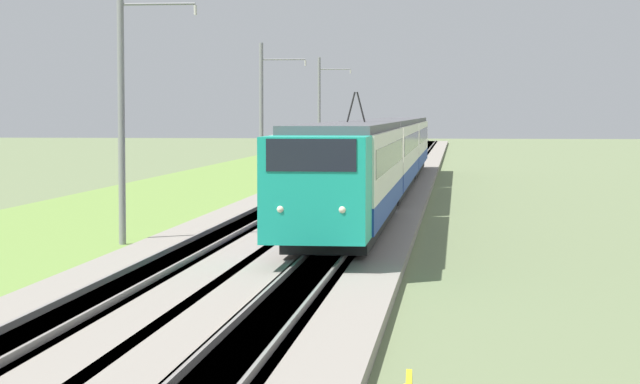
# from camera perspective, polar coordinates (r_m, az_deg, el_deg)

# --- Properties ---
(ballast_main) EXTENTS (240.00, 4.40, 0.30)m
(ballast_main) POSITION_cam_1_polar(r_m,az_deg,el_deg) (56.47, -1.51, -0.56)
(ballast_main) COLOR gray
(ballast_main) RESTS_ON ground
(ballast_adjacent) EXTENTS (240.00, 4.40, 0.30)m
(ballast_adjacent) POSITION_cam_1_polar(r_m,az_deg,el_deg) (56.06, 2.62, -0.60)
(ballast_adjacent) COLOR gray
(ballast_adjacent) RESTS_ON ground
(track_main) EXTENTS (240.00, 1.57, 0.45)m
(track_main) POSITION_cam_1_polar(r_m,az_deg,el_deg) (56.47, -1.51, -0.55)
(track_main) COLOR #4C4238
(track_main) RESTS_ON ground
(track_adjacent) EXTENTS (240.00, 1.57, 0.45)m
(track_adjacent) POSITION_cam_1_polar(r_m,az_deg,el_deg) (56.06, 2.62, -0.59)
(track_adjacent) COLOR #4C4238
(track_adjacent) RESTS_ON ground
(grass_verge) EXTENTS (240.00, 10.95, 0.12)m
(grass_verge) POSITION_cam_1_polar(r_m,az_deg,el_deg) (57.71, -7.85, -0.60)
(grass_verge) COLOR olive
(grass_verge) RESTS_ON ground
(passenger_train) EXTENTS (60.20, 2.83, 5.04)m
(passenger_train) POSITION_cam_1_polar(r_m,az_deg,el_deg) (61.04, 2.94, 1.82)
(passenger_train) COLOR #19A88E
(passenger_train) RESTS_ON ground
(catenary_mast_mid) EXTENTS (0.22, 2.56, 8.60)m
(catenary_mast_mid) POSITION_cam_1_polar(r_m,az_deg,el_deg) (39.86, -8.99, 3.80)
(catenary_mast_mid) COLOR slate
(catenary_mast_mid) RESTS_ON ground
(catenary_mast_far) EXTENTS (0.22, 2.56, 8.05)m
(catenary_mast_far) POSITION_cam_1_polar(r_m,az_deg,el_deg) (67.44, -2.65, 3.54)
(catenary_mast_far) COLOR slate
(catenary_mast_far) RESTS_ON ground
(catenary_mast_distant) EXTENTS (0.22, 2.56, 8.50)m
(catenary_mast_distant) POSITION_cam_1_polar(r_m,az_deg,el_deg) (95.37, -0.00, 3.71)
(catenary_mast_distant) COLOR slate
(catenary_mast_distant) RESTS_ON ground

